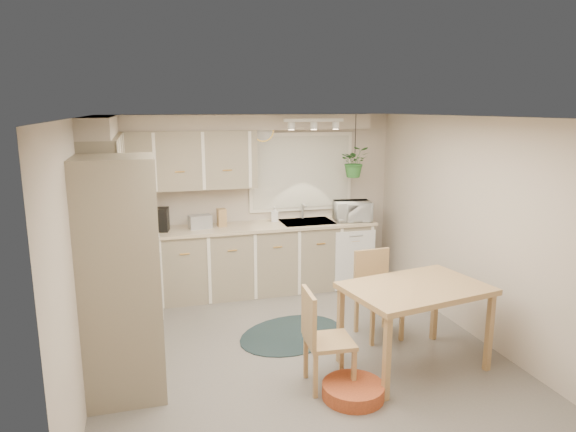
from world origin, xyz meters
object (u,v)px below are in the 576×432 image
object	(u,v)px
dining_table	(414,326)
braided_rug	(292,334)
chair_back	(380,296)
microwave	(352,209)
chair_left	(330,338)
pet_bed	(353,391)

from	to	relation	value
dining_table	braided_rug	bearing A→B (deg)	133.44
chair_back	braided_rug	world-z (taller)	chair_back
dining_table	microwave	xyz separation A→B (m)	(0.33, 2.36, 0.70)
dining_table	chair_back	distance (m)	0.71
chair_left	braided_rug	bearing A→B (deg)	-174.60
dining_table	pet_bed	xyz separation A→B (m)	(-0.78, -0.37, -0.35)
braided_rug	pet_bed	xyz separation A→B (m)	(0.16, -1.36, 0.06)
chair_back	braided_rug	bearing A→B (deg)	-21.64
chair_back	microwave	xyz separation A→B (m)	(0.36, 1.65, 0.64)
chair_left	braided_rug	distance (m)	1.20
chair_left	chair_back	distance (m)	1.21
braided_rug	microwave	distance (m)	2.17
dining_table	chair_left	bearing A→B (deg)	-172.84
dining_table	chair_left	size ratio (longest dim) A/B	1.44
pet_bed	microwave	world-z (taller)	microwave
chair_back	chair_left	bearing A→B (deg)	38.60
dining_table	microwave	world-z (taller)	microwave
chair_back	pet_bed	size ratio (longest dim) A/B	1.73
chair_back	microwave	world-z (taller)	microwave
microwave	dining_table	bearing A→B (deg)	-90.14
braided_rug	chair_back	bearing A→B (deg)	-17.49
braided_rug	pet_bed	bearing A→B (deg)	-83.23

